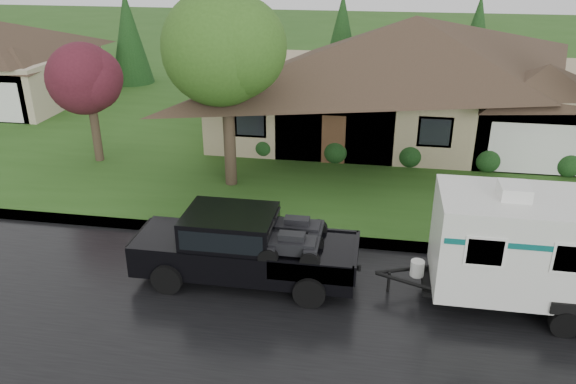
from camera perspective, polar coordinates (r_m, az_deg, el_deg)
name	(u,v)px	position (r m, az deg, el deg)	size (l,w,h in m)	color
ground	(346,282)	(16.21, 5.94, -9.10)	(140.00, 140.00, 0.00)	#295119
road	(341,325)	(14.57, 5.37, -13.34)	(140.00, 8.00, 0.01)	black
curb	(351,242)	(18.10, 6.46, -5.05)	(140.00, 0.50, 0.15)	gray
lawn	(367,125)	(29.90, 8.01, 6.75)	(140.00, 26.00, 0.15)	#295119
house_main	(419,63)	(27.97, 13.15, 12.61)	(19.44, 10.80, 6.90)	tan
tree_left_green	(226,58)	(20.80, -6.33, 13.40)	(4.26, 4.26, 7.05)	#382B1E
tree_red	(88,80)	(24.92, -19.61, 10.64)	(3.05, 3.05, 5.04)	#382B1E
shrub_row	(410,154)	(24.34, 12.29, 3.82)	(13.60, 1.00, 1.00)	#143814
pickup_truck	(241,244)	(15.79, -4.78, -5.33)	(6.18, 2.35, 2.06)	black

